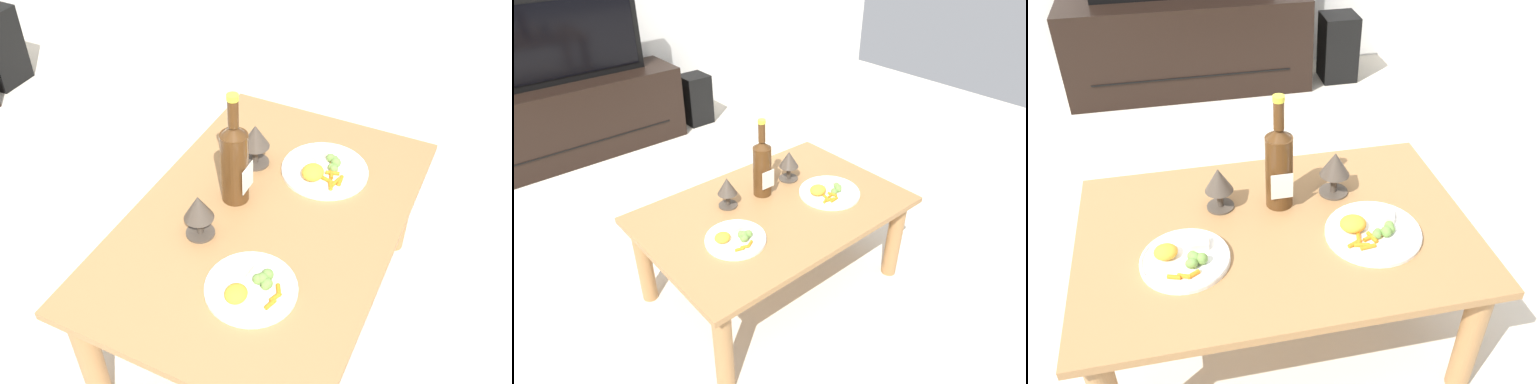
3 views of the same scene
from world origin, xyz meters
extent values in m
plane|color=beige|center=(0.00, 0.00, 0.00)|extent=(6.40, 6.40, 0.00)
cube|color=#9E7042|center=(0.00, 0.00, 0.44)|extent=(1.12, 0.74, 0.03)
cylinder|color=#9E7042|center=(-0.50, -0.31, 0.21)|extent=(0.07, 0.07, 0.42)
cylinder|color=#9E7042|center=(0.50, -0.31, 0.21)|extent=(0.07, 0.07, 0.42)
cylinder|color=#9E7042|center=(-0.50, 0.31, 0.21)|extent=(0.07, 0.07, 0.42)
cylinder|color=#9E7042|center=(0.50, 0.31, 0.21)|extent=(0.07, 0.07, 0.42)
cube|color=black|center=(-0.13, 1.94, 0.27)|extent=(1.39, 0.42, 0.54)
cube|color=black|center=(-0.13, 1.73, 0.16)|extent=(1.11, 0.01, 0.01)
cube|color=black|center=(-0.13, 1.94, 0.82)|extent=(1.01, 0.04, 0.56)
cube|color=black|center=(-0.13, 1.92, 0.82)|extent=(0.93, 0.01, 0.47)
cube|color=black|center=(0.77, 1.89, 0.20)|extent=(0.21, 0.21, 0.40)
cylinder|color=#4C2D14|center=(0.03, 0.12, 0.56)|extent=(0.08, 0.08, 0.23)
cone|color=#4C2D14|center=(0.03, 0.12, 0.69)|extent=(0.08, 0.08, 0.04)
cylinder|color=#4C2D14|center=(0.03, 0.12, 0.75)|extent=(0.03, 0.03, 0.08)
cylinder|color=yellow|center=(0.03, 0.12, 0.80)|extent=(0.03, 0.03, 0.02)
cube|color=silver|center=(0.03, 0.08, 0.54)|extent=(0.07, 0.00, 0.08)
cylinder|color=#473D33|center=(-0.14, 0.14, 0.45)|extent=(0.08, 0.08, 0.01)
cylinder|color=#473D33|center=(-0.14, 0.14, 0.48)|extent=(0.02, 0.02, 0.06)
cone|color=#473D33|center=(-0.14, 0.14, 0.55)|extent=(0.08, 0.08, 0.08)
cylinder|color=#473D33|center=(0.21, 0.14, 0.45)|extent=(0.09, 0.09, 0.01)
cylinder|color=#473D33|center=(0.21, 0.14, 0.49)|extent=(0.02, 0.02, 0.06)
cone|color=#473D33|center=(0.21, 0.14, 0.56)|extent=(0.09, 0.09, 0.08)
cylinder|color=white|center=(-0.26, -0.08, 0.45)|extent=(0.24, 0.24, 0.01)
torus|color=white|center=(-0.26, -0.08, 0.46)|extent=(0.24, 0.24, 0.01)
ellipsoid|color=orange|center=(-0.31, -0.06, 0.48)|extent=(0.06, 0.06, 0.04)
cube|color=beige|center=(-0.22, -0.04, 0.47)|extent=(0.06, 0.05, 0.02)
cylinder|color=orange|center=(-0.30, -0.15, 0.47)|extent=(0.04, 0.02, 0.01)
cylinder|color=orange|center=(-0.27, -0.15, 0.47)|extent=(0.04, 0.02, 0.01)
cylinder|color=orange|center=(-0.25, -0.15, 0.47)|extent=(0.04, 0.03, 0.01)
sphere|color=olive|center=(-0.24, -0.10, 0.48)|extent=(0.03, 0.03, 0.03)
sphere|color=olive|center=(-0.25, -0.12, 0.47)|extent=(0.03, 0.03, 0.03)
sphere|color=olive|center=(-0.22, -0.11, 0.48)|extent=(0.03, 0.03, 0.03)
sphere|color=olive|center=(-0.25, -0.12, 0.47)|extent=(0.03, 0.03, 0.03)
sphere|color=olive|center=(-0.24, -0.09, 0.47)|extent=(0.03, 0.03, 0.03)
cylinder|color=white|center=(0.26, -0.08, 0.45)|extent=(0.27, 0.27, 0.01)
torus|color=white|center=(0.26, -0.08, 0.46)|extent=(0.27, 0.27, 0.01)
ellipsoid|color=orange|center=(0.21, -0.06, 0.48)|extent=(0.08, 0.07, 0.04)
cube|color=beige|center=(0.31, -0.03, 0.47)|extent=(0.07, 0.07, 0.02)
cylinder|color=orange|center=(0.28, -0.10, 0.47)|extent=(0.04, 0.03, 0.01)
cylinder|color=orange|center=(0.25, -0.11, 0.47)|extent=(0.02, 0.05, 0.01)
cylinder|color=orange|center=(0.24, -0.11, 0.47)|extent=(0.05, 0.03, 0.01)
cylinder|color=orange|center=(0.19, -0.12, 0.47)|extent=(0.04, 0.03, 0.01)
cylinder|color=orange|center=(0.21, -0.11, 0.47)|extent=(0.02, 0.05, 0.01)
cylinder|color=orange|center=(0.21, -0.13, 0.47)|extent=(0.05, 0.02, 0.01)
cylinder|color=orange|center=(0.22, -0.14, 0.47)|extent=(0.04, 0.02, 0.01)
sphere|color=olive|center=(0.31, -0.10, 0.47)|extent=(0.03, 0.03, 0.03)
sphere|color=olive|center=(0.31, -0.08, 0.47)|extent=(0.03, 0.03, 0.03)
sphere|color=olive|center=(0.27, -0.10, 0.47)|extent=(0.02, 0.02, 0.02)
sphere|color=olive|center=(0.26, -0.11, 0.47)|extent=(0.03, 0.03, 0.03)
sphere|color=olive|center=(0.29, -0.11, 0.48)|extent=(0.03, 0.03, 0.03)
camera|label=1|loc=(-1.12, -0.51, 1.63)|focal=41.32mm
camera|label=2|loc=(-1.06, -1.23, 1.56)|focal=31.88mm
camera|label=3|loc=(-0.23, -1.17, 1.46)|focal=38.24mm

